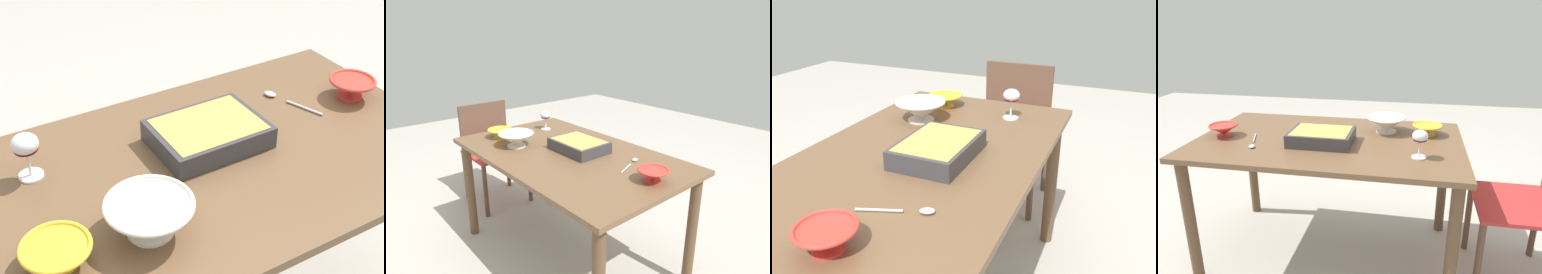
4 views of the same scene
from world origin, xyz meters
The scene contains 9 objects.
ground_plane centered at (0.00, 0.00, 0.00)m, with size 8.00×8.00×0.00m, color #B2ADA3.
dining_table centered at (0.00, 0.00, 0.64)m, with size 1.44×0.85×0.74m.
chair centered at (-1.08, 0.02, 0.47)m, with size 0.41×0.45×0.84m.
wine_glass centered at (-0.49, 0.18, 0.83)m, with size 0.07×0.07×0.14m.
casserole_dish centered at (0.02, 0.07, 0.77)m, with size 0.33×0.24×0.07m.
mixing_bowl centered at (0.59, 0.06, 0.77)m, with size 0.16×0.16×0.07m.
small_bowl centered at (-0.30, -0.18, 0.79)m, with size 0.22×0.22×0.09m.
serving_bowl centered at (-0.53, -0.17, 0.77)m, with size 0.17×0.17×0.06m.
serving_spoon centered at (0.37, 0.17, 0.74)m, with size 0.09×0.22×0.01m.
Camera 4 is at (-0.45, 1.77, 1.38)m, focal length 32.95 mm.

